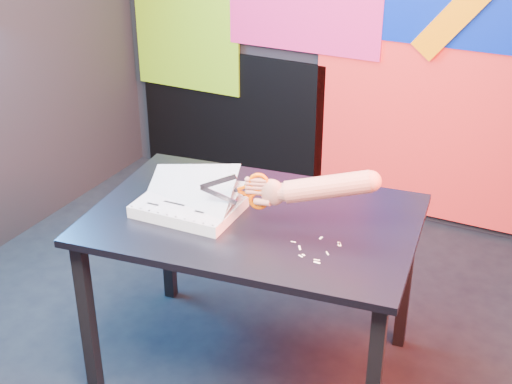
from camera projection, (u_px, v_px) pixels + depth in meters
The scene contains 7 objects.
room at pixel (215, 50), 2.75m from camera, with size 3.01×3.01×2.71m.
backdrop at pixel (353, 56), 4.07m from camera, with size 2.88×0.05×2.08m.
work_table at pixel (254, 234), 2.84m from camera, with size 1.37×1.00×0.75m.
printout_stack at pixel (189, 206), 2.83m from camera, with size 0.42×0.30×0.21m.
scissors at pixel (254, 191), 2.67m from camera, with size 0.26×0.09×0.15m.
hand_forearm at pixel (318, 188), 2.62m from camera, with size 0.47×0.19×0.17m.
paper_clippings at pixel (319, 250), 2.58m from camera, with size 0.18×0.18×0.00m.
Camera 1 is at (1.36, -2.34, 2.10)m, focal length 50.00 mm.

